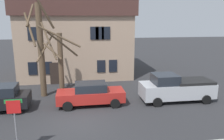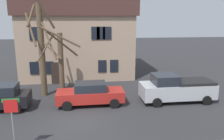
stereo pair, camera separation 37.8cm
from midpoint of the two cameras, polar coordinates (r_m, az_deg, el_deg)
ground_plane at (r=14.01m, az=-8.21°, el=-13.07°), size 120.00×120.00×0.00m
building_main at (r=25.47m, az=-8.29°, el=8.22°), size 11.81×8.75×8.03m
tree_bare_near at (r=18.27m, az=-17.10°, el=5.55°), size 2.33×2.09×8.12m
tree_bare_mid at (r=17.54m, az=-12.68°, el=2.42°), size 3.29×3.31×5.90m
car_red_sedan at (r=16.23m, az=-4.89°, el=-6.08°), size 4.80×1.94×1.67m
pickup_truck_silver at (r=17.59m, az=16.73°, el=-4.49°), size 5.50×2.28×2.09m
street_sign_pole at (r=11.13m, az=-23.33°, el=-10.60°), size 0.76×0.07×2.65m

